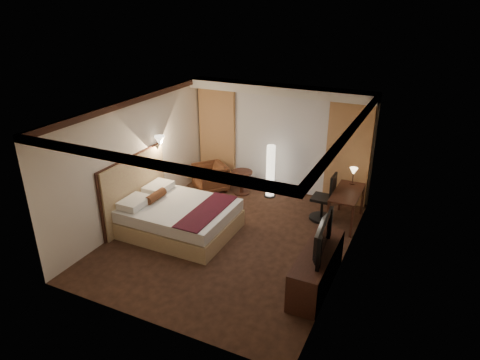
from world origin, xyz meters
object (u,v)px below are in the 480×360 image
at_px(floor_lamp, 270,171).
at_px(bed, 180,218).
at_px(side_table, 242,182).
at_px(office_chair, 323,196).
at_px(desk, 346,207).
at_px(television, 318,233).
at_px(dresser, 317,268).
at_px(armchair, 210,176).

bearing_deg(floor_lamp, bed, -113.62).
relative_size(side_table, office_chair, 0.53).
distance_m(bed, floor_lamp, 2.67).
bearing_deg(office_chair, floor_lamp, 158.56).
relative_size(desk, office_chair, 1.10).
xyz_separation_m(desk, television, (0.02, -2.42, 0.65)).
bearing_deg(floor_lamp, dresser, -55.53).
bearing_deg(dresser, floor_lamp, 124.47).
height_order(floor_lamp, television, floor_lamp).
relative_size(side_table, television, 0.51).
height_order(desk, office_chair, office_chair).
height_order(side_table, floor_lamp, floor_lamp).
bearing_deg(floor_lamp, desk, -15.28).
distance_m(desk, dresser, 2.42).
relative_size(armchair, floor_lamp, 0.57).
relative_size(bed, armchair, 2.86).
bearing_deg(television, office_chair, 7.49).
xyz_separation_m(floor_lamp, desk, (1.99, -0.54, -0.30)).
distance_m(office_chair, dresser, 2.45).
distance_m(armchair, floor_lamp, 1.56).
bearing_deg(television, floor_lamp, 28.92).
relative_size(floor_lamp, television, 1.15).
height_order(side_table, office_chair, office_chair).
bearing_deg(floor_lamp, armchair, -167.99).
height_order(dresser, television, television).
xyz_separation_m(side_table, desk, (2.69, -0.40, 0.08)).
bearing_deg(dresser, side_table, 134.14).
bearing_deg(desk, side_table, 171.60).
bearing_deg(desk, armchair, 176.35).
height_order(bed, armchair, armchair).
relative_size(armchair, television, 0.66).
relative_size(floor_lamp, desk, 1.10).
xyz_separation_m(armchair, side_table, (0.80, 0.17, -0.09)).
bearing_deg(bed, office_chair, 35.85).
height_order(desk, television, television).
xyz_separation_m(bed, dresser, (3.09, -0.54, 0.02)).
bearing_deg(bed, dresser, -9.93).
height_order(bed, dresser, dresser).
height_order(bed, floor_lamp, floor_lamp).
relative_size(side_table, floor_lamp, 0.44).
height_order(armchair, side_table, armchair).
xyz_separation_m(armchair, dresser, (3.54, -2.64, -0.04)).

